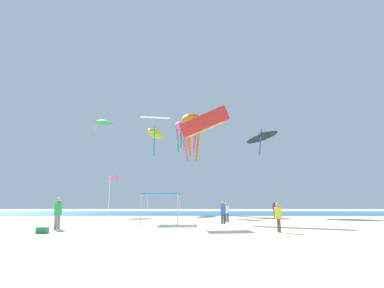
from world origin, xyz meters
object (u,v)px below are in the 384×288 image
(person_far_shore, at_px, (275,208))
(kite_delta_black, at_px, (261,135))
(kite_inflatable_yellow, at_px, (156,134))
(person_near_tent, at_px, (223,210))
(kite_diamond_white, at_px, (155,120))
(canopy_tent, at_px, (162,195))
(person_rightmost, at_px, (58,211))
(banner_flag, at_px, (110,195))
(kite_parafoil_red, at_px, (204,122))
(cooler_box, at_px, (42,230))
(kite_octopus_pink, at_px, (181,128))
(kite_octopus_orange, at_px, (192,123))
(kite_delta_green, at_px, (104,121))
(person_central, at_px, (227,211))
(person_leftmost, at_px, (278,215))

(person_far_shore, height_order, kite_delta_black, kite_delta_black)
(kite_delta_black, relative_size, kite_inflatable_yellow, 0.96)
(person_near_tent, relative_size, kite_diamond_white, 0.44)
(kite_inflatable_yellow, bearing_deg, canopy_tent, -153.43)
(person_rightmost, bearing_deg, banner_flag, 162.60)
(person_rightmost, relative_size, kite_parafoil_red, 0.38)
(cooler_box, distance_m, kite_delta_black, 30.01)
(person_far_shore, relative_size, banner_flag, 0.48)
(kite_delta_black, height_order, kite_octopus_pink, kite_octopus_pink)
(banner_flag, relative_size, kite_octopus_orange, 0.50)
(kite_parafoil_red, height_order, kite_delta_green, kite_delta_green)
(canopy_tent, height_order, kite_delta_green, kite_delta_green)
(cooler_box, height_order, kite_inflatable_yellow, kite_inflatable_yellow)
(canopy_tent, xyz_separation_m, kite_delta_green, (-11.18, 20.02, 11.41))
(person_far_shore, distance_m, kite_inflatable_yellow, 23.27)
(kite_octopus_orange, bearing_deg, kite_inflatable_yellow, -72.74)
(person_far_shore, distance_m, kite_diamond_white, 16.09)
(person_near_tent, distance_m, kite_delta_green, 28.46)
(banner_flag, bearing_deg, person_near_tent, 4.24)
(kite_diamond_white, bearing_deg, kite_octopus_pink, 71.66)
(person_rightmost, bearing_deg, person_near_tent, 122.21)
(person_rightmost, bearing_deg, kite_octopus_pink, 170.42)
(kite_octopus_orange, relative_size, kite_delta_green, 1.85)
(person_central, distance_m, cooler_box, 14.30)
(person_rightmost, distance_m, kite_inflatable_yellow, 30.62)
(person_central, height_order, person_rightmost, person_rightmost)
(person_far_shore, xyz_separation_m, banner_flag, (-14.91, -10.18, 1.16))
(person_far_shore, relative_size, kite_parafoil_red, 0.35)
(person_far_shore, distance_m, cooler_box, 23.71)
(person_central, height_order, kite_octopus_orange, kite_octopus_orange)
(kite_diamond_white, distance_m, kite_octopus_pink, 14.39)
(person_leftmost, distance_m, kite_diamond_white, 14.67)
(person_far_shore, height_order, banner_flag, banner_flag)
(person_central, xyz_separation_m, kite_delta_black, (5.95, 13.34, 9.40))
(person_rightmost, height_order, kite_octopus_pink, kite_octopus_pink)
(kite_parafoil_red, relative_size, kite_octopus_pink, 1.19)
(kite_delta_black, bearing_deg, person_central, 171.64)
(person_near_tent, distance_m, cooler_box, 12.67)
(person_near_tent, bearing_deg, cooler_box, 95.09)
(person_near_tent, height_order, kite_octopus_pink, kite_octopus_pink)
(banner_flag, distance_m, kite_inflatable_yellow, 26.16)
(kite_octopus_orange, bearing_deg, person_rightmost, 19.50)
(canopy_tent, relative_size, person_far_shore, 1.70)
(person_rightmost, relative_size, kite_octopus_pink, 0.45)
(canopy_tent, height_order, kite_parafoil_red, kite_parafoil_red)
(banner_flag, relative_size, kite_inflatable_yellow, 0.66)
(banner_flag, bearing_deg, canopy_tent, 8.46)
(person_near_tent, distance_m, kite_octopus_orange, 25.09)
(person_rightmost, bearing_deg, person_leftmost, 89.59)
(canopy_tent, bearing_deg, kite_parafoil_red, 57.13)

